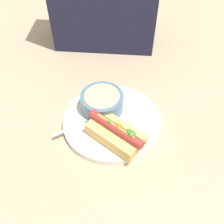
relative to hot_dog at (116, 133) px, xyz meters
The scene contains 5 objects.
ground_plane 0.08m from the hot_dog, 103.47° to the left, with size 4.00×4.00×0.00m, color tan.
dinner_plate 0.07m from the hot_dog, 103.47° to the left, with size 0.27×0.27×0.02m.
hot_dog is the anchor object (origin of this frame).
soup_bowl 0.11m from the hot_dog, 114.01° to the left, with size 0.12×0.12×0.05m.
spoon 0.09m from the hot_dog, 127.49° to the left, with size 0.15×0.11×0.01m.
Camera 1 is at (0.04, -0.46, 0.56)m, focal length 42.00 mm.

